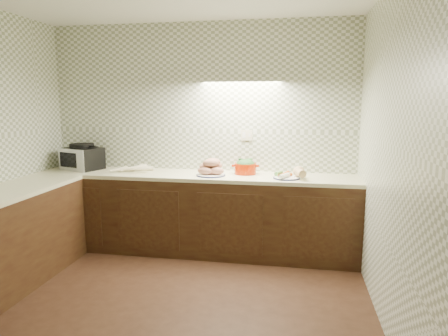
% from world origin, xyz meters
% --- Properties ---
extents(room, '(3.60, 3.60, 2.60)m').
position_xyz_m(room, '(0.00, 0.00, 1.63)').
color(room, black).
rests_on(room, ground).
extents(counter, '(3.60, 3.60, 0.90)m').
position_xyz_m(counter, '(-0.68, 0.68, 0.45)').
color(counter, black).
rests_on(counter, ground).
extents(toaster_oven, '(0.52, 0.46, 0.31)m').
position_xyz_m(toaster_oven, '(-1.40, 1.57, 1.04)').
color(toaster_oven, black).
rests_on(toaster_oven, counter).
extents(parsnip_pile, '(0.40, 0.39, 0.08)m').
position_xyz_m(parsnip_pile, '(-0.74, 1.56, 0.94)').
color(parsnip_pile, beige).
rests_on(parsnip_pile, counter).
extents(sweet_potato_plate, '(0.32, 0.32, 0.19)m').
position_xyz_m(sweet_potato_plate, '(0.20, 1.44, 0.98)').
color(sweet_potato_plate, '#14173E').
rests_on(sweet_potato_plate, counter).
extents(onion_bowl, '(0.16, 0.16, 0.12)m').
position_xyz_m(onion_bowl, '(0.16, 1.62, 0.94)').
color(onion_bowl, black).
rests_on(onion_bowl, counter).
extents(dutch_oven, '(0.31, 0.26, 0.17)m').
position_xyz_m(dutch_oven, '(0.56, 1.60, 0.98)').
color(dutch_oven, '#B12100').
rests_on(dutch_oven, counter).
extents(veg_plate, '(0.35, 0.32, 0.13)m').
position_xyz_m(veg_plate, '(1.08, 1.44, 0.95)').
color(veg_plate, '#14173E').
rests_on(veg_plate, counter).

